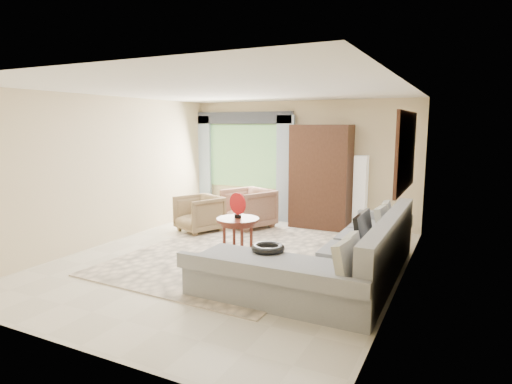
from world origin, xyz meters
The scene contains 17 objects.
ground centered at (0.00, 0.00, 0.00)m, with size 6.00×6.00×0.00m, color silver.
area_rug centered at (-0.14, 0.31, 0.01)m, with size 3.00×4.00×0.02m, color #FAE3C5.
sectional_sofa centered at (1.78, -0.18, 0.28)m, with size 2.30×3.46×0.90m.
tv_screen centered at (2.05, -0.08, 0.72)m, with size 0.06×0.74×0.48m, color black.
garden_hose centered at (1.00, -0.82, 0.55)m, with size 0.43×0.43×0.09m, color black.
coffee_table centered at (0.07, 0.08, 0.35)m, with size 0.66×0.66×0.66m.
red_disc centered at (0.07, 0.08, 0.89)m, with size 0.34×0.34×0.03m, color #AE1113.
armchair_left centered at (-1.47, 1.29, 0.36)m, with size 0.77×0.79×0.72m, color #8D724D.
armchair_right centered at (-0.75, 2.01, 0.40)m, with size 0.86×0.89×0.81m, color #9F7157.
potted_plant centered at (-2.01, 2.69, 0.27)m, with size 0.48×0.42×0.54m, color #999999.
armoire centered at (0.55, 2.72, 1.05)m, with size 1.20×0.55×2.10m, color #331B11.
floor_lamp centered at (1.35, 2.78, 0.75)m, with size 0.24×0.24×1.50m, color silver.
window centered at (-1.35, 2.97, 1.40)m, with size 1.80×0.04×1.40m, color #669E59.
curtain_left centered at (-2.40, 2.88, 1.15)m, with size 0.40×0.08×2.30m, color #9EB7CC.
curtain_right centered at (-0.30, 2.88, 1.15)m, with size 0.40×0.08×2.30m, color #9EB7CC.
valance centered at (-1.35, 2.90, 2.25)m, with size 2.40×0.12×0.26m, color #1E232D.
wall_mirror centered at (2.46, 0.35, 1.75)m, with size 0.05×1.70×1.05m.
Camera 1 is at (3.21, -5.61, 2.10)m, focal length 30.00 mm.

